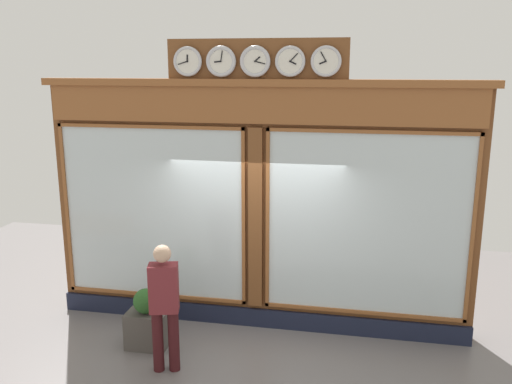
{
  "coord_description": "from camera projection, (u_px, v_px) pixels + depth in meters",
  "views": [
    {
      "loc": [
        -1.42,
        7.3,
        3.83
      ],
      "look_at": [
        0.0,
        0.0,
        2.07
      ],
      "focal_mm": 37.79,
      "sensor_mm": 36.0,
      "label": 1
    }
  ],
  "objects": [
    {
      "name": "shop_facade",
      "position": [
        258.0,
        204.0,
        7.82
      ],
      "size": [
        6.27,
        0.42,
        4.17
      ],
      "color": "brown",
      "rests_on": "ground_plane"
    },
    {
      "name": "planter_shrub",
      "position": [
        146.0,
        301.0,
        7.34
      ],
      "size": [
        0.35,
        0.35,
        0.35
      ],
      "primitive_type": "sphere",
      "color": "#285623",
      "rests_on": "planter_box"
    },
    {
      "name": "planter_box",
      "position": [
        147.0,
        330.0,
        7.44
      ],
      "size": [
        0.56,
        0.36,
        0.51
      ],
      "primitive_type": "cube",
      "color": "#4C4742",
      "rests_on": "ground_plane"
    },
    {
      "name": "pedestrian",
      "position": [
        164.0,
        303.0,
        6.72
      ],
      "size": [
        0.4,
        0.3,
        1.69
      ],
      "color": "#3A1316",
      "rests_on": "ground_plane"
    }
  ]
}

